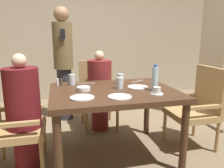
# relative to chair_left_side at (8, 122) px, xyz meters

# --- Properties ---
(ground_plane) EXTENTS (16.00, 16.00, 0.00)m
(ground_plane) POSITION_rel_chair_left_side_xyz_m (1.02, 0.00, -0.50)
(ground_plane) COLOR #7A664C
(wall_back) EXTENTS (8.00, 0.06, 2.80)m
(wall_back) POSITION_rel_chair_left_side_xyz_m (1.02, 2.48, 0.90)
(wall_back) COLOR tan
(wall_back) RESTS_ON ground_plane
(dining_table) EXTENTS (1.27, 1.00, 0.75)m
(dining_table) POSITION_rel_chair_left_side_xyz_m (1.02, 0.00, 0.16)
(dining_table) COLOR #422819
(dining_table) RESTS_ON ground_plane
(chair_left_side) EXTENTS (0.49, 0.49, 0.95)m
(chair_left_side) POSITION_rel_chair_left_side_xyz_m (0.00, 0.00, 0.00)
(chair_left_side) COLOR #A88451
(chair_left_side) RESTS_ON ground_plane
(diner_in_left_chair) EXTENTS (0.32, 0.32, 1.14)m
(diner_in_left_chair) POSITION_rel_chair_left_side_xyz_m (0.14, 0.00, 0.08)
(diner_in_left_chair) COLOR #5B1419
(diner_in_left_chair) RESTS_ON ground_plane
(chair_far_side) EXTENTS (0.49, 0.49, 0.95)m
(chair_far_side) POSITION_rel_chair_left_side_xyz_m (1.02, 0.89, 0.00)
(chair_far_side) COLOR #A88451
(chair_far_side) RESTS_ON ground_plane
(diner_in_far_chair) EXTENTS (0.32, 0.32, 1.10)m
(diner_in_far_chair) POSITION_rel_chair_left_side_xyz_m (1.02, 0.75, 0.06)
(diner_in_far_chair) COLOR maroon
(diner_in_far_chair) RESTS_ON ground_plane
(chair_right_side) EXTENTS (0.49, 0.49, 0.95)m
(chair_right_side) POSITION_rel_chair_left_side_xyz_m (2.05, 0.00, 0.00)
(chair_right_side) COLOR #A88451
(chair_right_side) RESTS_ON ground_plane
(standing_host) EXTENTS (0.29, 0.33, 1.71)m
(standing_host) POSITION_rel_chair_left_side_xyz_m (0.57, 1.27, 0.42)
(standing_host) COLOR #2D2D33
(standing_host) RESTS_ON ground_plane
(plate_main_left) EXTENTS (0.22, 0.22, 0.01)m
(plate_main_left) POSITION_rel_chair_left_side_xyz_m (0.68, -0.23, 0.25)
(plate_main_left) COLOR white
(plate_main_left) RESTS_ON dining_table
(plate_main_right) EXTENTS (0.22, 0.22, 0.01)m
(plate_main_right) POSITION_rel_chair_left_side_xyz_m (1.30, 0.03, 0.25)
(plate_main_right) COLOR white
(plate_main_right) RESTS_ON dining_table
(plate_dessert_center) EXTENTS (0.22, 0.22, 0.01)m
(plate_dessert_center) POSITION_rel_chair_left_side_xyz_m (1.01, -0.29, 0.25)
(plate_dessert_center) COLOR white
(plate_dessert_center) RESTS_ON dining_table
(teacup_with_saucer) EXTENTS (0.12, 0.12, 0.07)m
(teacup_with_saucer) POSITION_rel_chair_left_side_xyz_m (1.38, -0.27, 0.28)
(teacup_with_saucer) COLOR white
(teacup_with_saucer) RESTS_ON dining_table
(bowl_small) EXTENTS (0.14, 0.14, 0.04)m
(bowl_small) POSITION_rel_chair_left_side_xyz_m (0.72, 0.04, 0.27)
(bowl_small) COLOR white
(bowl_small) RESTS_ON dining_table
(water_bottle) EXTENTS (0.07, 0.07, 0.26)m
(water_bottle) POSITION_rel_chair_left_side_xyz_m (1.43, -0.13, 0.37)
(water_bottle) COLOR silver
(water_bottle) RESTS_ON dining_table
(glass_tall_near) EXTENTS (0.07, 0.07, 0.12)m
(glass_tall_near) POSITION_rel_chair_left_side_xyz_m (0.63, 0.34, 0.31)
(glass_tall_near) COLOR silver
(glass_tall_near) RESTS_ON dining_table
(glass_tall_mid) EXTENTS (0.07, 0.07, 0.12)m
(glass_tall_mid) POSITION_rel_chair_left_side_xyz_m (1.17, 0.23, 0.31)
(glass_tall_mid) COLOR silver
(glass_tall_mid) RESTS_ON dining_table
(glass_tall_far) EXTENTS (0.07, 0.07, 0.12)m
(glass_tall_far) POSITION_rel_chair_left_side_xyz_m (1.10, 0.03, 0.31)
(glass_tall_far) COLOR silver
(glass_tall_far) RESTS_ON dining_table
(salt_shaker) EXTENTS (0.03, 0.03, 0.08)m
(salt_shaker) POSITION_rel_chair_left_side_xyz_m (0.47, 0.34, 0.29)
(salt_shaker) COLOR white
(salt_shaker) RESTS_ON dining_table
(pepper_shaker) EXTENTS (0.03, 0.03, 0.07)m
(pepper_shaker) POSITION_rel_chair_left_side_xyz_m (0.51, 0.34, 0.29)
(pepper_shaker) COLOR #4C3D2D
(pepper_shaker) RESTS_ON dining_table
(fork_beside_plate) EXTENTS (0.20, 0.07, 0.00)m
(fork_beside_plate) POSITION_rel_chair_left_side_xyz_m (0.81, 0.37, 0.25)
(fork_beside_plate) COLOR silver
(fork_beside_plate) RESTS_ON dining_table
(knife_beside_plate) EXTENTS (0.20, 0.12, 0.00)m
(knife_beside_plate) POSITION_rel_chair_left_side_xyz_m (1.43, 0.34, 0.25)
(knife_beside_plate) COLOR silver
(knife_beside_plate) RESTS_ON dining_table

